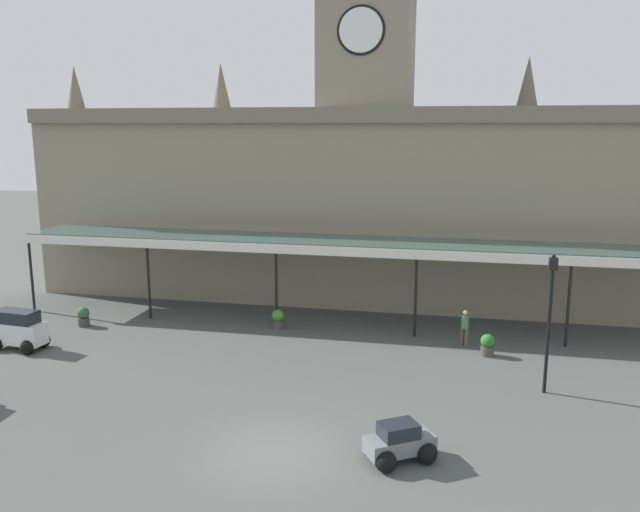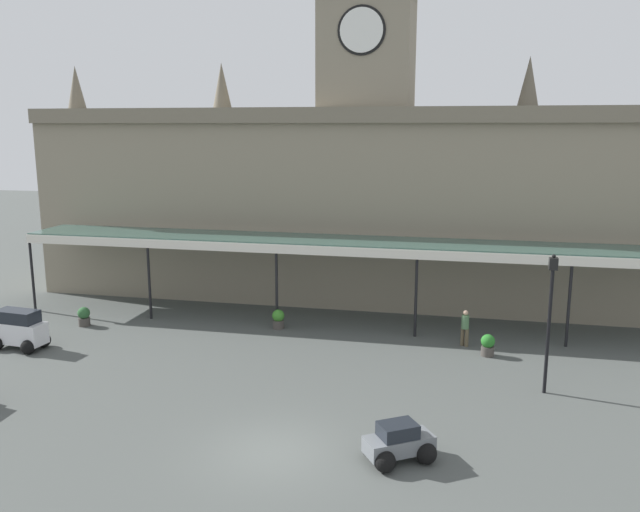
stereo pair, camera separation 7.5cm
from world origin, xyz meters
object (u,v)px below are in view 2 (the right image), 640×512
planter_near_kerb (84,316)px  planter_by_canopy (488,345)px  car_white_van (19,331)px  car_grey_sedan (399,445)px  pedestrian_beside_cars (465,327)px  victorian_lamppost (550,309)px  planter_forecourt_centre (278,319)px

planter_near_kerb → planter_by_canopy: bearing=-0.4°
planter_by_canopy → car_white_van: bearing=-170.3°
car_grey_sedan → pedestrian_beside_cars: size_ratio=1.35×
car_grey_sedan → pedestrian_beside_cars: pedestrian_beside_cars is taller
car_white_van → car_grey_sedan: bearing=-19.8°
victorian_lamppost → planter_by_canopy: 4.96m
car_white_van → planter_forecourt_centre: bearing=26.6°
car_grey_sedan → planter_near_kerb: car_grey_sedan is taller
planter_near_kerb → victorian_lamppost: bearing=-10.0°
car_grey_sedan → planter_near_kerb: 19.31m
victorian_lamppost → planter_by_canopy: bearing=118.0°
planter_by_canopy → pedestrian_beside_cars: bearing=131.8°
pedestrian_beside_cars → victorian_lamppost: (2.91, -4.73, 2.34)m
planter_forecourt_centre → planter_by_canopy: 10.06m
pedestrian_beside_cars → victorian_lamppost: bearing=-58.4°
car_white_van → planter_forecourt_centre: car_white_van is taller
pedestrian_beside_cars → planter_near_kerb: (-18.49, -0.97, -0.42)m
car_grey_sedan → victorian_lamppost: size_ratio=0.43×
car_grey_sedan → planter_by_canopy: size_ratio=2.35×
planter_near_kerb → planter_by_canopy: (19.47, -0.12, 0.00)m
car_grey_sedan → planter_by_canopy: (2.90, 9.80, -0.01)m
pedestrian_beside_cars → car_grey_sedan: bearing=-100.0°
car_grey_sedan → car_white_van: 18.59m
planter_near_kerb → planter_forecourt_centre: bearing=9.7°
victorian_lamppost → car_white_van: bearing=179.6°
car_grey_sedan → planter_forecourt_centre: bearing=121.2°
victorian_lamppost → planter_near_kerb: size_ratio=5.50×
car_white_van → pedestrian_beside_cars: car_white_van is taller
car_white_van → pedestrian_beside_cars: 19.94m
car_grey_sedan → planter_by_canopy: bearing=73.5°
car_white_van → victorian_lamppost: bearing=-0.4°
car_white_van → planter_forecourt_centre: (10.48, 5.26, -0.32)m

